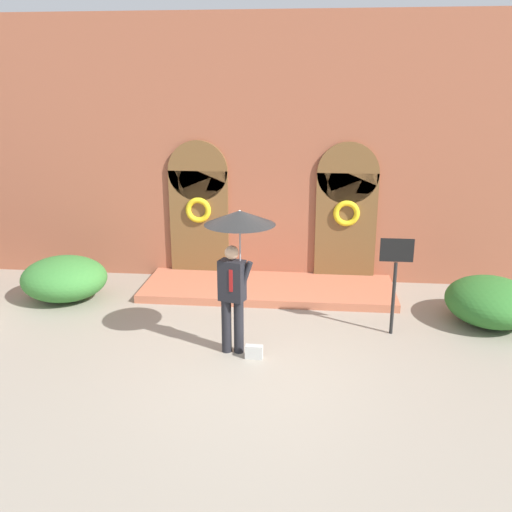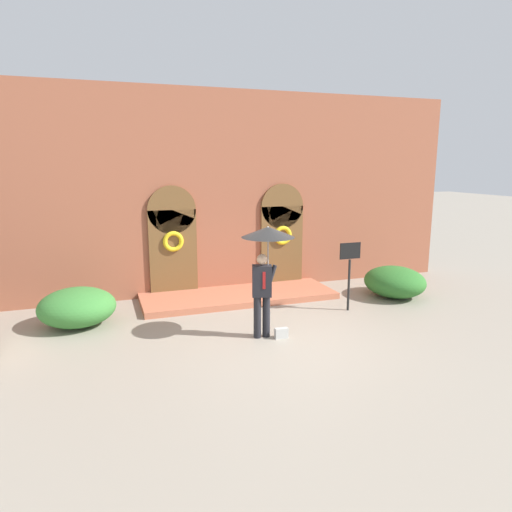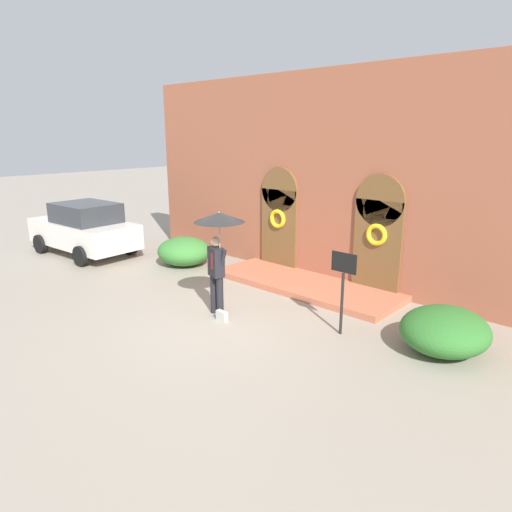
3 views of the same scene
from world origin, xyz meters
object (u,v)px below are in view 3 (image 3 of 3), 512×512
(parked_car, at_px, (84,229))
(sign_post, at_px, (343,280))
(handbag, at_px, (222,316))
(shrub_left, at_px, (184,251))
(person_with_umbrella, at_px, (218,232))
(shrub_right, at_px, (445,331))

(parked_car, bearing_deg, sign_post, 2.28)
(handbag, xyz_separation_m, shrub_left, (-4.08, 2.22, 0.33))
(person_with_umbrella, relative_size, shrub_left, 1.39)
(sign_post, relative_size, parked_car, 0.41)
(shrub_right, bearing_deg, handbag, -155.97)
(shrub_left, height_order, shrub_right, shrub_left)
(person_with_umbrella, relative_size, sign_post, 1.37)
(sign_post, distance_m, parked_car, 9.87)
(person_with_umbrella, relative_size, parked_car, 0.56)
(person_with_umbrella, distance_m, shrub_left, 4.56)
(handbag, bearing_deg, shrub_left, 153.98)
(shrub_right, bearing_deg, shrub_left, 177.35)
(person_with_umbrella, distance_m, sign_post, 2.84)
(sign_post, bearing_deg, person_with_umbrella, -158.98)
(sign_post, xyz_separation_m, shrub_right, (1.84, 0.66, -0.75))
(handbag, height_order, sign_post, sign_post)
(shrub_left, distance_m, parked_car, 3.80)
(handbag, height_order, parked_car, parked_car)
(sign_post, height_order, shrub_right, sign_post)
(handbag, xyz_separation_m, shrub_right, (4.13, 1.84, 0.31))
(shrub_left, bearing_deg, parked_car, -157.72)
(shrub_right, relative_size, parked_car, 0.42)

